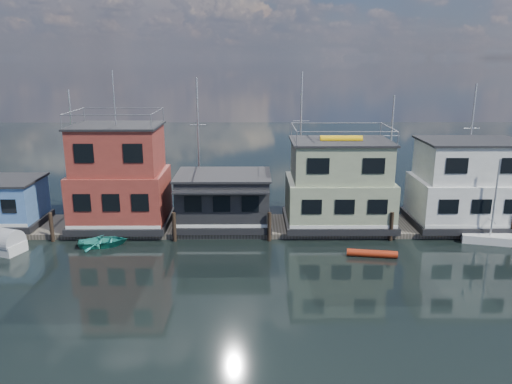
{
  "coord_description": "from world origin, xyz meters",
  "views": [
    {
      "loc": [
        1.79,
        -25.53,
        13.09
      ],
      "look_at": [
        2.03,
        12.0,
        3.0
      ],
      "focal_mm": 35.0,
      "sensor_mm": 36.0,
      "label": 1
    }
  ],
  "objects_px": {
    "houseboat_white": "(467,185)",
    "dinghy_teal": "(103,241)",
    "houseboat_dark": "(224,199)",
    "houseboat_red": "(120,178)",
    "houseboat_blue": "(0,202)",
    "red_kayak": "(372,253)",
    "day_sailer": "(490,238)",
    "houseboat_green": "(339,185)"
  },
  "relations": [
    {
      "from": "houseboat_red",
      "to": "red_kayak",
      "type": "bearing_deg",
      "value": -17.87
    },
    {
      "from": "red_kayak",
      "to": "houseboat_blue",
      "type": "bearing_deg",
      "value": 177.13
    },
    {
      "from": "houseboat_red",
      "to": "houseboat_white",
      "type": "distance_m",
      "value": 27.01
    },
    {
      "from": "houseboat_white",
      "to": "dinghy_teal",
      "type": "bearing_deg",
      "value": -172.15
    },
    {
      "from": "houseboat_white",
      "to": "dinghy_teal",
      "type": "height_order",
      "value": "houseboat_white"
    },
    {
      "from": "houseboat_red",
      "to": "dinghy_teal",
      "type": "xyz_separation_m",
      "value": [
        -0.5,
        -3.79,
        -3.75
      ]
    },
    {
      "from": "houseboat_blue",
      "to": "houseboat_red",
      "type": "distance_m",
      "value": 9.69
    },
    {
      "from": "houseboat_white",
      "to": "day_sailer",
      "type": "xyz_separation_m",
      "value": [
        0.66,
        -3.27,
        -3.15
      ]
    },
    {
      "from": "houseboat_dark",
      "to": "houseboat_green",
      "type": "relative_size",
      "value": 0.88
    },
    {
      "from": "houseboat_dark",
      "to": "red_kayak",
      "type": "distance_m",
      "value": 12.15
    },
    {
      "from": "houseboat_red",
      "to": "red_kayak",
      "type": "xyz_separation_m",
      "value": [
        18.39,
        -5.93,
        -3.86
      ]
    },
    {
      "from": "houseboat_green",
      "to": "dinghy_teal",
      "type": "relative_size",
      "value": 2.45
    },
    {
      "from": "houseboat_green",
      "to": "dinghy_teal",
      "type": "height_order",
      "value": "houseboat_green"
    },
    {
      "from": "houseboat_blue",
      "to": "houseboat_green",
      "type": "bearing_deg",
      "value": 0.0
    },
    {
      "from": "houseboat_dark",
      "to": "houseboat_green",
      "type": "distance_m",
      "value": 9.07
    },
    {
      "from": "houseboat_dark",
      "to": "houseboat_white",
      "type": "height_order",
      "value": "houseboat_white"
    },
    {
      "from": "houseboat_dark",
      "to": "day_sailer",
      "type": "bearing_deg",
      "value": -9.4
    },
    {
      "from": "houseboat_red",
      "to": "day_sailer",
      "type": "relative_size",
      "value": 1.91
    },
    {
      "from": "houseboat_red",
      "to": "red_kayak",
      "type": "height_order",
      "value": "houseboat_red"
    },
    {
      "from": "houseboat_red",
      "to": "houseboat_blue",
      "type": "bearing_deg",
      "value": -180.0
    },
    {
      "from": "red_kayak",
      "to": "day_sailer",
      "type": "relative_size",
      "value": 0.54
    },
    {
      "from": "houseboat_blue",
      "to": "houseboat_green",
      "type": "xyz_separation_m",
      "value": [
        26.5,
        0.0,
        1.34
      ]
    },
    {
      "from": "houseboat_green",
      "to": "dinghy_teal",
      "type": "bearing_deg",
      "value": -167.78
    },
    {
      "from": "houseboat_red",
      "to": "houseboat_green",
      "type": "xyz_separation_m",
      "value": [
        17.0,
        0.0,
        -0.55
      ]
    },
    {
      "from": "houseboat_blue",
      "to": "houseboat_white",
      "type": "distance_m",
      "value": 36.52
    },
    {
      "from": "houseboat_white",
      "to": "day_sailer",
      "type": "bearing_deg",
      "value": -78.58
    },
    {
      "from": "houseboat_blue",
      "to": "houseboat_green",
      "type": "relative_size",
      "value": 0.76
    },
    {
      "from": "houseboat_dark",
      "to": "houseboat_blue",
      "type": "bearing_deg",
      "value": 179.94
    },
    {
      "from": "houseboat_red",
      "to": "houseboat_dark",
      "type": "height_order",
      "value": "houseboat_red"
    },
    {
      "from": "houseboat_green",
      "to": "day_sailer",
      "type": "xyz_separation_m",
      "value": [
        10.66,
        -3.27,
        -3.17
      ]
    },
    {
      "from": "houseboat_white",
      "to": "red_kayak",
      "type": "bearing_deg",
      "value": -145.43
    },
    {
      "from": "houseboat_blue",
      "to": "red_kayak",
      "type": "height_order",
      "value": "houseboat_blue"
    },
    {
      "from": "houseboat_white",
      "to": "day_sailer",
      "type": "height_order",
      "value": "houseboat_white"
    },
    {
      "from": "red_kayak",
      "to": "day_sailer",
      "type": "height_order",
      "value": "day_sailer"
    },
    {
      "from": "day_sailer",
      "to": "houseboat_white",
      "type": "bearing_deg",
      "value": 115.41
    },
    {
      "from": "dinghy_teal",
      "to": "day_sailer",
      "type": "distance_m",
      "value": 28.16
    },
    {
      "from": "houseboat_white",
      "to": "dinghy_teal",
      "type": "xyz_separation_m",
      "value": [
        -27.5,
        -3.79,
        -3.18
      ]
    },
    {
      "from": "houseboat_dark",
      "to": "houseboat_white",
      "type": "relative_size",
      "value": 0.88
    },
    {
      "from": "houseboat_green",
      "to": "red_kayak",
      "type": "height_order",
      "value": "houseboat_green"
    },
    {
      "from": "houseboat_red",
      "to": "red_kayak",
      "type": "relative_size",
      "value": 3.51
    },
    {
      "from": "houseboat_blue",
      "to": "red_kayak",
      "type": "distance_m",
      "value": 28.58
    },
    {
      "from": "houseboat_dark",
      "to": "houseboat_green",
      "type": "bearing_deg",
      "value": 0.12
    }
  ]
}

